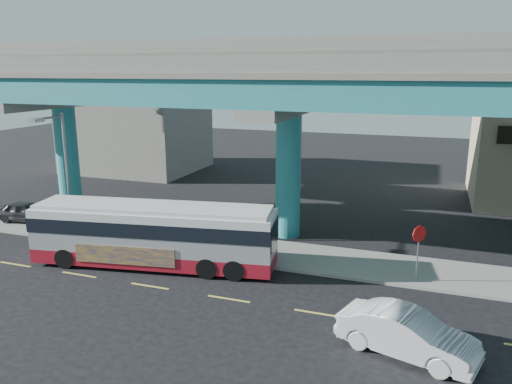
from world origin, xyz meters
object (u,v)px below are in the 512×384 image
(sedan, at_px, (407,334))
(street_lamp, at_px, (59,159))
(stop_sign, at_px, (419,241))
(transit_bus, at_px, (154,233))
(parked_car, at_px, (26,212))

(sedan, height_order, street_lamp, street_lamp)
(sedan, height_order, stop_sign, stop_sign)
(sedan, distance_m, stop_sign, 6.56)
(transit_bus, relative_size, sedan, 2.46)
(sedan, distance_m, street_lamp, 20.69)
(parked_car, distance_m, stop_sign, 24.53)
(sedan, distance_m, parked_car, 25.59)
(sedan, bearing_deg, stop_sign, 16.25)
(transit_bus, bearing_deg, stop_sign, -0.08)
(transit_bus, xyz_separation_m, parked_car, (-11.67, 3.46, -0.95))
(sedan, relative_size, street_lamp, 0.70)
(stop_sign, bearing_deg, sedan, -113.60)
(transit_bus, height_order, street_lamp, street_lamp)
(street_lamp, xyz_separation_m, stop_sign, (19.54, 0.73, -2.81))
(stop_sign, bearing_deg, transit_bus, 166.41)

